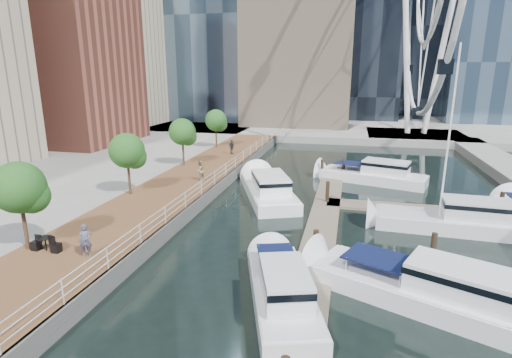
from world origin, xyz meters
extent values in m
plane|color=black|center=(0.00, 0.00, 0.00)|extent=(520.00, 520.00, 0.00)
cube|color=brown|center=(-9.00, 15.00, 0.50)|extent=(6.00, 60.00, 1.00)
cube|color=#595954|center=(-6.00, 15.00, 0.50)|extent=(0.25, 60.00, 1.00)
cube|color=gray|center=(0.00, 102.00, 0.50)|extent=(200.00, 114.00, 1.00)
cube|color=gray|center=(14.00, 52.00, 0.50)|extent=(14.00, 12.00, 1.00)
cube|color=#6D6051|center=(3.00, 10.00, 0.10)|extent=(2.00, 32.00, 0.20)
cube|color=#6D6051|center=(9.00, 8.00, 0.10)|extent=(12.00, 2.00, 0.20)
cube|color=#6D6051|center=(9.00, 18.00, 0.10)|extent=(12.00, 2.00, 0.20)
cube|color=brown|center=(-30.00, 34.00, 11.00)|extent=(12.00, 14.00, 20.00)
cube|color=#BCAD8E|center=(-36.00, 50.00, 15.00)|extent=(14.00, 16.00, 28.00)
cylinder|color=white|center=(11.50, 52.00, 14.00)|extent=(0.80, 0.80, 26.00)
cylinder|color=white|center=(16.50, 52.00, 14.00)|extent=(0.80, 0.80, 26.00)
cylinder|color=#3F2B1C|center=(-11.40, 4.00, 2.20)|extent=(0.20, 0.20, 2.40)
sphere|color=#265B1E|center=(-11.40, 4.00, 4.30)|extent=(2.60, 2.60, 2.60)
cylinder|color=#3F2B1C|center=(-11.40, 14.00, 2.20)|extent=(0.20, 0.20, 2.40)
sphere|color=#265B1E|center=(-11.40, 14.00, 4.30)|extent=(2.60, 2.60, 2.60)
cylinder|color=#3F2B1C|center=(-11.40, 24.00, 2.20)|extent=(0.20, 0.20, 2.40)
sphere|color=#265B1E|center=(-11.40, 24.00, 4.30)|extent=(2.60, 2.60, 2.60)
cylinder|color=#3F2B1C|center=(-11.40, 34.00, 2.20)|extent=(0.20, 0.20, 2.40)
sphere|color=#265B1E|center=(-11.40, 34.00, 4.30)|extent=(2.60, 2.60, 2.60)
imported|color=#474B5F|center=(-7.87, 3.91, 1.84)|extent=(0.73, 0.64, 1.69)
imported|color=gray|center=(-7.67, 18.85, 1.86)|extent=(1.00, 1.06, 1.72)
imported|color=#2F323B|center=(-8.36, 30.39, 1.82)|extent=(1.01, 0.89, 1.64)
camera|label=1|loc=(4.43, -11.75, 9.77)|focal=28.00mm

